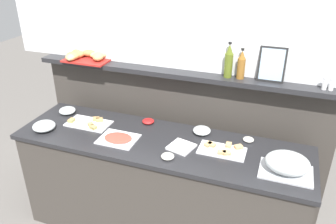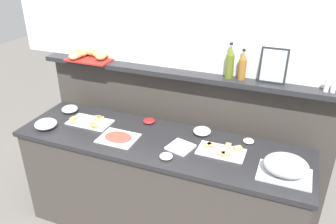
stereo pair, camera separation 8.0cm
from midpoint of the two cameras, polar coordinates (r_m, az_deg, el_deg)
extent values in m
plane|color=slate|center=(3.58, 3.21, -12.47)|extent=(12.00, 12.00, 0.00)
cube|color=#3D3833|center=(2.87, -0.58, -12.83)|extent=(2.23, 0.60, 0.86)
cube|color=#232326|center=(2.60, -0.62, -5.19)|extent=(2.27, 0.64, 0.03)
cube|color=#3D3833|center=(3.13, 2.91, -4.47)|extent=(2.55, 0.08, 1.27)
cube|color=#232326|center=(2.80, 2.88, 6.60)|extent=(2.55, 0.22, 0.04)
cube|color=silver|center=(2.49, 9.82, -6.59)|extent=(0.34, 0.19, 0.01)
cube|color=tan|center=(2.52, 8.13, -5.75)|extent=(0.07, 0.06, 0.01)
cube|color=#D1664C|center=(2.52, 8.15, -5.59)|extent=(0.07, 0.06, 0.01)
cube|color=tan|center=(2.52, 8.16, -5.44)|extent=(0.07, 0.06, 0.01)
cube|color=tan|center=(2.54, 10.94, -5.81)|extent=(0.04, 0.06, 0.01)
cube|color=#D1664C|center=(2.53, 10.96, -5.66)|extent=(0.04, 0.06, 0.01)
cube|color=tan|center=(2.53, 10.97, -5.51)|extent=(0.04, 0.06, 0.01)
cube|color=tan|center=(2.52, 7.55, -5.70)|extent=(0.06, 0.07, 0.01)
cube|color=#D1664C|center=(2.52, 7.56, -5.54)|extent=(0.06, 0.07, 0.01)
cube|color=tan|center=(2.52, 7.57, -5.39)|extent=(0.06, 0.07, 0.01)
cube|color=tan|center=(2.53, 12.53, -6.15)|extent=(0.07, 0.07, 0.01)
cube|color=#D1664C|center=(2.52, 12.55, -5.99)|extent=(0.07, 0.07, 0.01)
cube|color=tan|center=(2.52, 12.57, -5.84)|extent=(0.07, 0.07, 0.01)
cube|color=tan|center=(2.45, 9.76, -7.03)|extent=(0.06, 0.05, 0.01)
cube|color=#D1664C|center=(2.44, 9.78, -6.87)|extent=(0.06, 0.05, 0.01)
cube|color=tan|center=(2.44, 9.79, -6.72)|extent=(0.06, 0.05, 0.01)
cube|color=tan|center=(2.44, 10.56, -7.14)|extent=(0.07, 0.06, 0.01)
cube|color=#D1664C|center=(2.44, 10.58, -6.99)|extent=(0.07, 0.06, 0.01)
cube|color=tan|center=(2.44, 10.59, -6.83)|extent=(0.07, 0.06, 0.01)
cube|color=white|center=(2.91, -12.20, -1.68)|extent=(0.36, 0.21, 0.01)
cube|color=tan|center=(2.85, -11.84, -2.06)|extent=(0.07, 0.07, 0.01)
cube|color=#66994C|center=(2.84, -11.86, -1.92)|extent=(0.07, 0.07, 0.01)
cube|color=tan|center=(2.84, -11.87, -1.78)|extent=(0.07, 0.07, 0.01)
cube|color=tan|center=(2.93, -10.98, -1.09)|extent=(0.07, 0.06, 0.01)
cube|color=#66994C|center=(2.93, -10.99, -0.95)|extent=(0.07, 0.06, 0.01)
cube|color=tan|center=(2.93, -11.01, -0.82)|extent=(0.07, 0.06, 0.01)
cube|color=tan|center=(2.81, -11.49, -2.47)|extent=(0.07, 0.06, 0.01)
cube|color=#66994C|center=(2.80, -11.50, -2.33)|extent=(0.07, 0.06, 0.01)
cube|color=tan|center=(2.80, -11.52, -2.19)|extent=(0.07, 0.06, 0.01)
cube|color=tan|center=(2.91, -10.45, -1.28)|extent=(0.07, 0.06, 0.01)
cube|color=#66994C|center=(2.91, -10.47, -1.14)|extent=(0.07, 0.06, 0.01)
cube|color=tan|center=(2.90, -10.48, -1.00)|extent=(0.07, 0.06, 0.01)
cube|color=tan|center=(2.96, -14.87, -1.26)|extent=(0.04, 0.06, 0.01)
cube|color=#66994C|center=(2.96, -14.89, -1.13)|extent=(0.04, 0.06, 0.01)
cube|color=tan|center=(2.95, -14.91, -0.99)|extent=(0.04, 0.06, 0.01)
cube|color=silver|center=(2.64, -7.51, -4.38)|extent=(0.29, 0.23, 0.01)
ellipsoid|color=#B24738|center=(2.63, -7.52, -4.18)|extent=(0.22, 0.16, 0.01)
cube|color=#B7BABF|center=(2.37, 19.87, -9.88)|extent=(0.34, 0.24, 0.01)
ellipsoid|color=silver|center=(2.33, 20.15, -8.40)|extent=(0.29, 0.23, 0.14)
sphere|color=#B7BABF|center=(2.29, 20.46, -6.79)|extent=(0.02, 0.02, 0.02)
ellipsoid|color=silver|center=(2.91, -19.10, -1.91)|extent=(0.18, 0.18, 0.07)
ellipsoid|color=#599959|center=(2.92, -19.06, -2.14)|extent=(0.14, 0.14, 0.04)
ellipsoid|color=silver|center=(3.13, -15.47, 0.49)|extent=(0.14, 0.14, 0.06)
ellipsoid|color=white|center=(3.13, -15.45, 0.32)|extent=(0.11, 0.11, 0.03)
ellipsoid|color=silver|center=(2.68, 6.59, -3.20)|extent=(0.14, 0.14, 0.06)
ellipsoid|color=#F28C4C|center=(2.69, 6.58, -3.39)|extent=(0.11, 0.11, 0.03)
ellipsoid|color=silver|center=(2.39, 0.64, -7.45)|extent=(0.09, 0.09, 0.03)
ellipsoid|color=red|center=(2.84, -2.39, -1.50)|extent=(0.10, 0.10, 0.04)
ellipsoid|color=silver|center=(2.65, 14.22, -4.74)|extent=(0.08, 0.08, 0.03)
cube|color=white|center=(2.51, 3.03, -5.90)|extent=(0.21, 0.21, 0.02)
cylinder|color=#56661E|center=(2.65, 11.14, 7.55)|extent=(0.06, 0.06, 0.19)
cone|color=#56661E|center=(2.61, 11.39, 10.24)|extent=(0.05, 0.05, 0.07)
cylinder|color=black|center=(2.60, 11.48, 11.18)|extent=(0.03, 0.03, 0.02)
cylinder|color=#8E5B23|center=(2.65, 13.19, 6.98)|extent=(0.06, 0.06, 0.16)
cone|color=#8E5B23|center=(2.61, 13.44, 9.25)|extent=(0.05, 0.05, 0.06)
cylinder|color=black|center=(2.60, 13.53, 10.06)|extent=(0.02, 0.02, 0.02)
cylinder|color=white|center=(2.63, 25.88, 3.86)|extent=(0.03, 0.03, 0.08)
cylinder|color=#B7BABF|center=(2.62, 26.07, 4.74)|extent=(0.03, 0.03, 0.01)
cylinder|color=white|center=(2.64, 26.82, 3.70)|extent=(0.03, 0.03, 0.08)
cylinder|color=#B7BABF|center=(2.62, 27.01, 4.57)|extent=(0.03, 0.03, 0.01)
cube|color=#B2231E|center=(3.13, -12.11, 8.73)|extent=(0.40, 0.26, 0.02)
ellipsoid|color=tan|center=(3.12, -14.62, 9.13)|extent=(0.11, 0.17, 0.06)
ellipsoid|color=#B7844C|center=(3.13, -14.50, 9.29)|extent=(0.13, 0.11, 0.07)
ellipsoid|color=tan|center=(3.05, -10.48, 9.24)|extent=(0.14, 0.17, 0.07)
ellipsoid|color=#AD7A47|center=(3.17, -13.51, 9.51)|extent=(0.11, 0.14, 0.06)
ellipsoid|color=#AD7A47|center=(3.23, -13.86, 9.80)|extent=(0.14, 0.13, 0.06)
ellipsoid|color=tan|center=(3.11, -10.39, 9.49)|extent=(0.17, 0.15, 0.06)
ellipsoid|color=tan|center=(3.13, -14.66, 9.19)|extent=(0.09, 0.15, 0.06)
ellipsoid|color=#AD7A47|center=(3.17, -11.55, 9.82)|extent=(0.18, 0.15, 0.07)
cube|color=black|center=(2.63, 18.11, 7.40)|extent=(0.20, 0.06, 0.26)
cube|color=#99B2CC|center=(2.63, 18.10, 7.38)|extent=(0.17, 0.05, 0.23)
camera|label=1|loc=(0.04, -89.11, 0.45)|focal=36.29mm
camera|label=2|loc=(0.04, 90.89, -0.45)|focal=36.29mm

